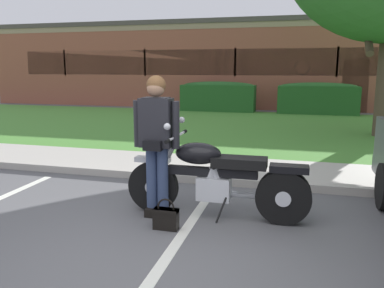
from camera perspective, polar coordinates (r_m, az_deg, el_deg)
ground_plane at (r=3.77m, az=-3.45°, el=-17.50°), size 140.00×140.00×0.00m
curb_strip at (r=6.24m, az=4.70°, el=-5.24°), size 60.00×0.20×0.12m
concrete_walk at (r=7.06m, az=5.97°, el=-3.53°), size 60.00×1.50×0.08m
grass_lawn at (r=11.89m, az=9.87°, el=2.23°), size 60.00×8.41×0.06m
stall_stripe_1 at (r=3.96m, az=-3.69°, el=-15.97°), size 0.18×4.40×0.01m
motorcycle at (r=4.79m, az=4.49°, el=-5.04°), size 2.24×0.82×1.18m
rider_person at (r=4.76m, az=-5.11°, el=1.17°), size 0.57×0.31×1.70m
handbag at (r=4.54m, az=-3.76°, el=-10.39°), size 0.28×0.13×0.36m
hedge_left at (r=16.21m, az=3.76°, el=6.86°), size 2.96×0.90×1.24m
hedge_center_left at (r=15.90m, az=17.57°, el=6.30°), size 2.95×0.90×1.24m
brick_building at (r=21.98m, az=8.17°, el=11.18°), size 24.44×9.46×3.86m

